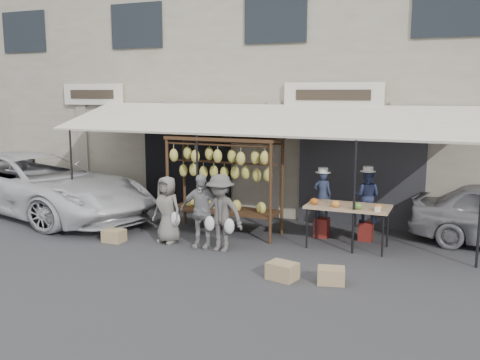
{
  "coord_description": "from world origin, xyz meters",
  "views": [
    {
      "loc": [
        4.42,
        -9.34,
        3.25
      ],
      "look_at": [
        -0.07,
        1.4,
        1.3
      ],
      "focal_mm": 40.0,
      "sensor_mm": 36.0,
      "label": 1
    }
  ],
  "objects_px": {
    "crate_near_b": "(331,276)",
    "crate_far": "(114,236)",
    "banana_rack": "(223,166)",
    "produce_table": "(348,208)",
    "customer_left": "(167,210)",
    "customer_right": "(220,213)",
    "customer_mid": "(201,211)",
    "crate_near_a": "(282,271)",
    "vendor_right": "(367,196)",
    "van": "(32,168)",
    "vendor_left": "(322,195)"
  },
  "relations": [
    {
      "from": "customer_right",
      "to": "crate_near_a",
      "type": "xyz_separation_m",
      "value": [
        1.7,
        -1.12,
        -0.65
      ]
    },
    {
      "from": "vendor_left",
      "to": "produce_table",
      "type": "bearing_deg",
      "value": 130.04
    },
    {
      "from": "customer_left",
      "to": "crate_near_a",
      "type": "height_order",
      "value": "customer_left"
    },
    {
      "from": "crate_near_a",
      "to": "vendor_right",
      "type": "bearing_deg",
      "value": 73.31
    },
    {
      "from": "customer_mid",
      "to": "produce_table",
      "type": "bearing_deg",
      "value": 15.01
    },
    {
      "from": "vendor_left",
      "to": "customer_left",
      "type": "distance_m",
      "value": 3.43
    },
    {
      "from": "banana_rack",
      "to": "crate_far",
      "type": "distance_m",
      "value": 2.84
    },
    {
      "from": "banana_rack",
      "to": "produce_table",
      "type": "bearing_deg",
      "value": -0.5
    },
    {
      "from": "customer_right",
      "to": "crate_far",
      "type": "relative_size",
      "value": 3.55
    },
    {
      "from": "produce_table",
      "to": "customer_right",
      "type": "relative_size",
      "value": 1.07
    },
    {
      "from": "banana_rack",
      "to": "customer_mid",
      "type": "distance_m",
      "value": 1.4
    },
    {
      "from": "van",
      "to": "banana_rack",
      "type": "bearing_deg",
      "value": -76.85
    },
    {
      "from": "customer_right",
      "to": "crate_far",
      "type": "height_order",
      "value": "customer_right"
    },
    {
      "from": "banana_rack",
      "to": "customer_right",
      "type": "bearing_deg",
      "value": -68.31
    },
    {
      "from": "vendor_right",
      "to": "crate_near_b",
      "type": "xyz_separation_m",
      "value": [
        -0.08,
        -2.93,
        -0.85
      ]
    },
    {
      "from": "vendor_left",
      "to": "customer_right",
      "type": "xyz_separation_m",
      "value": [
        -1.66,
        -1.82,
        -0.17
      ]
    },
    {
      "from": "vendor_left",
      "to": "crate_far",
      "type": "distance_m",
      "value": 4.67
    },
    {
      "from": "vendor_left",
      "to": "crate_near_b",
      "type": "height_order",
      "value": "vendor_left"
    },
    {
      "from": "produce_table",
      "to": "crate_far",
      "type": "bearing_deg",
      "value": -162.72
    },
    {
      "from": "customer_mid",
      "to": "crate_near_a",
      "type": "bearing_deg",
      "value": -35.23
    },
    {
      "from": "vendor_right",
      "to": "crate_near_b",
      "type": "height_order",
      "value": "vendor_right"
    },
    {
      "from": "banana_rack",
      "to": "vendor_right",
      "type": "height_order",
      "value": "banana_rack"
    },
    {
      "from": "customer_left",
      "to": "customer_right",
      "type": "height_order",
      "value": "customer_right"
    },
    {
      "from": "crate_near_b",
      "to": "van",
      "type": "bearing_deg",
      "value": 164.65
    },
    {
      "from": "van",
      "to": "crate_near_b",
      "type": "bearing_deg",
      "value": -90.09
    },
    {
      "from": "customer_left",
      "to": "customer_right",
      "type": "distance_m",
      "value": 1.32
    },
    {
      "from": "vendor_right",
      "to": "customer_left",
      "type": "relative_size",
      "value": 0.8
    },
    {
      "from": "customer_left",
      "to": "crate_far",
      "type": "relative_size",
      "value": 3.24
    },
    {
      "from": "banana_rack",
      "to": "van",
      "type": "bearing_deg",
      "value": 177.89
    },
    {
      "from": "customer_right",
      "to": "crate_near_a",
      "type": "height_order",
      "value": "customer_right"
    },
    {
      "from": "van",
      "to": "produce_table",
      "type": "bearing_deg",
      "value": -76.32
    },
    {
      "from": "produce_table",
      "to": "vendor_right",
      "type": "height_order",
      "value": "vendor_right"
    },
    {
      "from": "vendor_left",
      "to": "crate_near_a",
      "type": "relative_size",
      "value": 2.18
    },
    {
      "from": "banana_rack",
      "to": "produce_table",
      "type": "distance_m",
      "value": 2.92
    },
    {
      "from": "produce_table",
      "to": "vendor_right",
      "type": "bearing_deg",
      "value": 70.55
    },
    {
      "from": "crate_near_a",
      "to": "crate_far",
      "type": "bearing_deg",
      "value": 168.72
    },
    {
      "from": "customer_mid",
      "to": "crate_near_b",
      "type": "distance_m",
      "value": 3.24
    },
    {
      "from": "customer_left",
      "to": "van",
      "type": "relative_size",
      "value": 0.26
    },
    {
      "from": "customer_mid",
      "to": "crate_near_b",
      "type": "xyz_separation_m",
      "value": [
        3.0,
        -1.05,
        -0.64
      ]
    },
    {
      "from": "customer_mid",
      "to": "crate_far",
      "type": "bearing_deg",
      "value": -176.63
    },
    {
      "from": "produce_table",
      "to": "crate_near_a",
      "type": "distance_m",
      "value": 2.5
    },
    {
      "from": "customer_mid",
      "to": "customer_right",
      "type": "xyz_separation_m",
      "value": [
        0.47,
        -0.05,
        0.01
      ]
    },
    {
      "from": "crate_near_b",
      "to": "crate_far",
      "type": "xyz_separation_m",
      "value": [
        -4.95,
        0.7,
        -0.0
      ]
    },
    {
      "from": "vendor_left",
      "to": "vendor_right",
      "type": "xyz_separation_m",
      "value": [
        0.96,
        0.11,
        0.02
      ]
    },
    {
      "from": "customer_mid",
      "to": "crate_far",
      "type": "xyz_separation_m",
      "value": [
        -1.95,
        -0.35,
        -0.65
      ]
    },
    {
      "from": "produce_table",
      "to": "customer_left",
      "type": "distance_m",
      "value": 3.82
    },
    {
      "from": "customer_right",
      "to": "crate_near_a",
      "type": "distance_m",
      "value": 2.14
    },
    {
      "from": "vendor_right",
      "to": "customer_right",
      "type": "height_order",
      "value": "customer_right"
    },
    {
      "from": "banana_rack",
      "to": "customer_left",
      "type": "bearing_deg",
      "value": -127.19
    },
    {
      "from": "crate_near_a",
      "to": "crate_far",
      "type": "relative_size",
      "value": 1.1
    }
  ]
}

